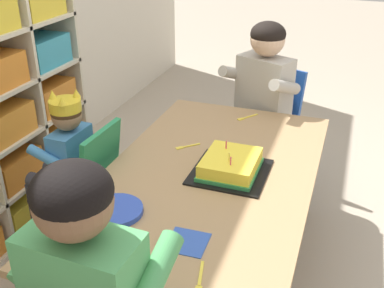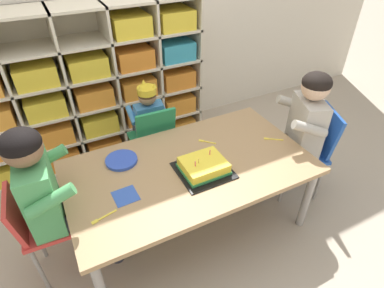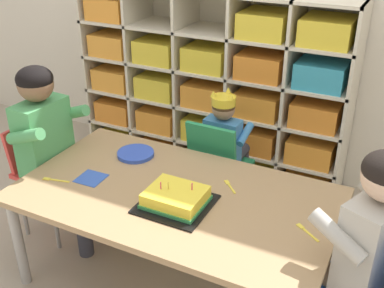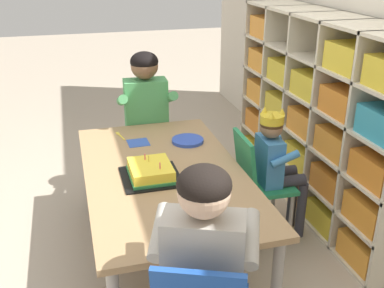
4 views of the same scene
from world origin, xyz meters
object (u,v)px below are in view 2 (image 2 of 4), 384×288
activity_table (190,171)px  adult_helper_seated (52,190)px  classroom_chair_guest_side (309,145)px  paper_plate_stack (121,160)px  child_with_crown (148,118)px  guest_at_table_side (298,124)px  fork_near_cake_tray (272,139)px  classroom_chair_adult_side (42,224)px  fork_scattered_mid_table (206,142)px  birthday_cake_on_tray (204,167)px  fork_at_table_front_edge (103,218)px  classroom_chair_blue (154,138)px

activity_table → adult_helper_seated: adult_helper_seated is taller
classroom_chair_guest_side → paper_plate_stack: classroom_chair_guest_side is taller
paper_plate_stack → child_with_crown: bearing=52.8°
guest_at_table_side → fork_near_cake_tray: guest_at_table_side is taller
classroom_chair_adult_side → fork_near_cake_tray: (1.54, -0.07, 0.13)m
adult_helper_seated → fork_scattered_mid_table: adult_helper_seated is taller
adult_helper_seated → paper_plate_stack: size_ratio=5.13×
child_with_crown → guest_at_table_side: bearing=142.7°
child_with_crown → birthday_cake_on_tray: child_with_crown is taller
classroom_chair_adult_side → classroom_chair_guest_side: size_ratio=0.94×
classroom_chair_adult_side → birthday_cake_on_tray: 0.97m
birthday_cake_on_tray → fork_at_table_front_edge: birthday_cake_on_tray is taller
child_with_crown → paper_plate_stack: bearing=54.5°
adult_helper_seated → classroom_chair_guest_side: (1.75, -0.12, -0.22)m
fork_scattered_mid_table → classroom_chair_adult_side: bearing=-128.3°
paper_plate_stack → fork_at_table_front_edge: 0.46m
child_with_crown → classroom_chair_guest_side: child_with_crown is taller
classroom_chair_guest_side → classroom_chair_blue: bearing=-100.4°
classroom_chair_blue → child_with_crown: (0.00, 0.11, 0.12)m
adult_helper_seated → classroom_chair_adult_side: bearing=90.0°
activity_table → classroom_chair_blue: bearing=93.1°
adult_helper_seated → fork_scattered_mid_table: bearing=-80.5°
fork_near_cake_tray → fork_at_table_front_edge: bearing=-137.0°
classroom_chair_adult_side → fork_at_table_front_edge: (0.31, -0.23, 0.13)m
child_with_crown → classroom_chair_adult_side: bearing=37.6°
classroom_chair_blue → fork_scattered_mid_table: 0.49m
child_with_crown → classroom_chair_adult_side: (-0.87, -0.63, -0.11)m
classroom_chair_blue → child_with_crown: child_with_crown is taller
paper_plate_stack → fork_at_table_front_edge: size_ratio=1.42×
activity_table → fork_scattered_mid_table: fork_scattered_mid_table is taller
birthday_cake_on_tray → adult_helper_seated: bearing=170.9°
child_with_crown → guest_at_table_side: size_ratio=0.84×
child_with_crown → fork_near_cake_tray: size_ratio=7.16×
child_with_crown → activity_table: bearing=94.1°
fork_scattered_mid_table → fork_near_cake_tray: same height
activity_table → child_with_crown: bearing=92.3°
classroom_chair_blue → fork_scattered_mid_table: size_ratio=7.05×
activity_table → fork_near_cake_tray: (0.64, -0.01, 0.05)m
classroom_chair_blue → adult_helper_seated: (-0.76, -0.52, 0.23)m
adult_helper_seated → child_with_crown: bearing=-47.7°
classroom_chair_blue → guest_at_table_side: size_ratio=0.69×
birthday_cake_on_tray → guest_at_table_side: bearing=4.3°
classroom_chair_adult_side → paper_plate_stack: 0.57m
guest_at_table_side → paper_plate_stack: 1.25m
birthday_cake_on_tray → fork_scattered_mid_table: size_ratio=3.25×
fork_at_table_front_edge → child_with_crown: bearing=43.7°
fork_at_table_front_edge → fork_near_cake_tray: bearing=-5.4°
guest_at_table_side → paper_plate_stack: size_ratio=4.98×
classroom_chair_blue → classroom_chair_adult_side: 1.01m
guest_at_table_side → classroom_chair_guest_side: bearing=90.0°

